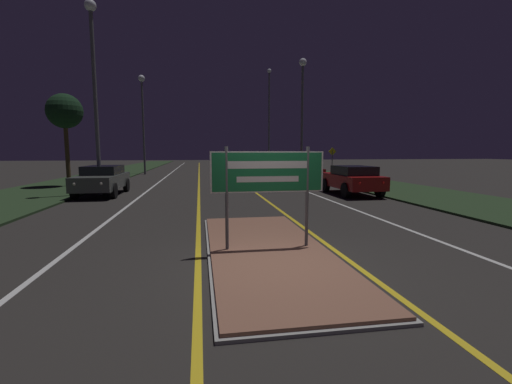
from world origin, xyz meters
The scene contains 20 objects.
ground_plane centered at (0.00, 0.00, 0.00)m, with size 160.00×160.00×0.00m, color #282623.
median_island centered at (0.00, 0.80, 0.04)m, with size 2.53×6.78×0.10m.
verge_left centered at (-9.50, 20.00, 0.04)m, with size 5.00×100.00×0.08m.
verge_right centered at (9.50, 20.00, 0.04)m, with size 5.00×100.00×0.08m.
centre_line_yellow_left centered at (-1.46, 25.00, 0.00)m, with size 0.12×70.00×0.01m.
centre_line_yellow_right centered at (1.46, 25.00, 0.00)m, with size 0.12×70.00×0.01m.
lane_line_white_left centered at (-4.20, 25.00, 0.00)m, with size 0.12×70.00×0.01m.
lane_line_white_right centered at (4.20, 25.00, 0.00)m, with size 0.12×70.00×0.01m.
edge_line_white_left centered at (-7.20, 25.00, 0.00)m, with size 0.10×70.00×0.01m.
edge_line_white_right centered at (7.20, 25.00, 0.00)m, with size 0.10×70.00×0.01m.
highway_sign centered at (0.00, 0.80, 1.62)m, with size 2.38×0.07×2.13m.
streetlight_left_near centered at (-6.19, 11.40, 5.82)m, with size 0.52×0.52×9.03m.
streetlight_left_far centered at (-6.41, 26.87, 6.15)m, with size 0.59×0.59×8.96m.
streetlight_right_near centered at (6.32, 19.23, 6.06)m, with size 0.57×0.57×8.98m.
streetlight_right_far centered at (6.49, 32.55, 6.61)m, with size 0.45×0.45×11.29m.
car_receding_0 centered at (6.02, 9.69, 0.77)m, with size 1.91×4.12×1.42m.
car_receding_1 centered at (6.02, 17.52, 0.74)m, with size 1.91×4.18×1.36m.
car_approaching_0 centered at (-6.09, 11.52, 0.77)m, with size 1.88×4.47×1.43m.
warning_sign centered at (8.32, 18.01, 1.49)m, with size 0.60×0.06×2.34m.
roadside_palm_left centered at (-9.11, 15.73, 4.40)m, with size 2.00×2.00×5.38m.
Camera 1 is at (-1.39, -6.15, 2.13)m, focal length 24.00 mm.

